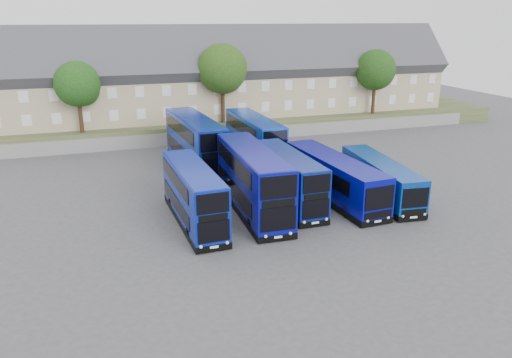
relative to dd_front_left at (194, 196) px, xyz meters
The scene contains 15 objects.
ground 6.97m from the dd_front_left, ahead, with size 120.00×120.00×0.00m, color #46464B.
retaining_wall 23.87m from the dd_front_left, 73.96° to the left, with size 70.00×0.40×1.50m, color slate.
earth_bank 33.57m from the dd_front_left, 78.68° to the left, with size 80.00×20.00×2.00m, color #444B2A.
terrace_row 30.80m from the dd_front_left, 71.65° to the left, with size 60.00×10.40×11.20m.
dd_front_left is the anchor object (origin of this frame).
dd_front_mid 4.77m from the dd_front_left, 11.39° to the left, with size 3.10×11.99×4.74m.
dd_front_right 7.87m from the dd_front_left, 10.79° to the left, with size 2.42×10.19×4.04m.
dd_rear_left 13.69m from the dd_front_left, 77.71° to the left, with size 3.69×12.51×4.91m.
dd_rear_right 16.38m from the dd_front_left, 56.73° to the left, with size 2.88×11.45×4.53m.
coach_east_a 11.76m from the dd_front_left, ahead, with size 3.37×12.62×3.42m.
coach_east_b 15.43m from the dd_front_left, ahead, with size 3.42×11.19×3.01m.
tree_west 25.58m from the dd_front_left, 106.84° to the left, with size 4.80×4.80×7.65m.
tree_mid 26.71m from the dd_front_left, 70.38° to the left, with size 5.76×5.76×9.18m.
tree_east 37.82m from the dd_front_left, 39.88° to the left, with size 5.12×5.12×8.16m.
tree_far 46.91m from the dd_front_left, 41.75° to the left, with size 5.44×5.44×8.67m.
Camera 1 is at (-12.78, -31.51, 14.00)m, focal length 35.00 mm.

